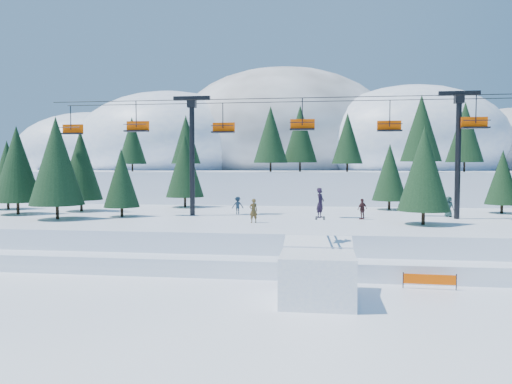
# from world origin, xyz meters

# --- Properties ---
(ground) EXTENTS (160.00, 160.00, 0.00)m
(ground) POSITION_xyz_m (0.00, 0.00, 0.00)
(ground) COLOR white
(ground) RESTS_ON ground
(mid_shelf) EXTENTS (70.00, 22.00, 2.50)m
(mid_shelf) POSITION_xyz_m (0.00, 18.00, 1.25)
(mid_shelf) COLOR white
(mid_shelf) RESTS_ON ground
(berm) EXTENTS (70.00, 6.00, 1.10)m
(berm) POSITION_xyz_m (0.00, 8.00, 0.55)
(berm) COLOR white
(berm) RESTS_ON ground
(mountain_ridge) EXTENTS (119.00, 60.21, 26.46)m
(mountain_ridge) POSITION_xyz_m (-5.07, 73.36, 9.64)
(mountain_ridge) COLOR white
(mountain_ridge) RESTS_ON ground
(jump_kicker) EXTENTS (3.65, 4.97, 5.63)m
(jump_kicker) POSITION_xyz_m (2.01, 1.14, 1.34)
(jump_kicker) COLOR white
(jump_kicker) RESTS_ON ground
(chairlift) EXTENTS (46.73, 3.21, 10.28)m
(chairlift) POSITION_xyz_m (0.56, 18.05, 9.32)
(chairlift) COLOR black
(chairlift) RESTS_ON mid_shelf
(conifer_stand) EXTENTS (61.79, 17.00, 10.16)m
(conifer_stand) POSITION_xyz_m (3.86, 18.90, 7.02)
(conifer_stand) COLOR black
(conifer_stand) RESTS_ON mid_shelf
(distant_skiers) EXTENTS (19.04, 7.19, 1.82)m
(distant_skiers) POSITION_xyz_m (2.55, 17.66, 3.34)
(distant_skiers) COLOR #503D1C
(distant_skiers) RESTS_ON mid_shelf
(banner_near) EXTENTS (2.86, 0.19, 0.90)m
(banner_near) POSITION_xyz_m (8.09, 4.12, 0.54)
(banner_near) COLOR black
(banner_near) RESTS_ON ground
(banner_far) EXTENTS (2.83, 0.49, 0.90)m
(banner_far) POSITION_xyz_m (8.70, 6.88, 0.54)
(banner_far) COLOR black
(banner_far) RESTS_ON ground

